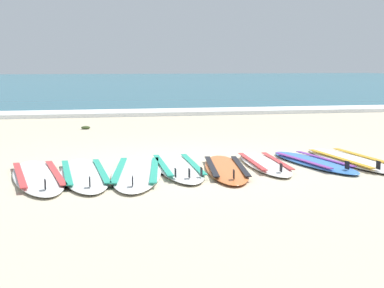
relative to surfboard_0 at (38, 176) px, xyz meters
name	(u,v)px	position (x,y,z in m)	size (l,w,h in m)	color
ground_plane	(187,165)	(2.06, 0.64, -0.04)	(80.00, 80.00, 0.00)	#C1B599
sea	(94,81)	(2.06, 38.27, 0.01)	(80.00, 60.00, 0.10)	#23667A
wave_foam_strip	(131,113)	(2.06, 8.96, 0.02)	(80.00, 1.39, 0.11)	white
surfboard_0	(38,176)	(0.00, 0.00, 0.00)	(0.96, 2.53, 0.18)	white
surfboard_1	(84,174)	(0.58, 0.03, 0.00)	(0.73, 2.46, 0.18)	white
surfboard_2	(137,172)	(1.27, 0.02, 0.00)	(1.03, 2.64, 0.18)	white
surfboard_3	(178,167)	(1.87, 0.29, 0.00)	(0.66, 2.39, 0.18)	white
surfboard_4	(226,169)	(2.49, 0.03, 0.00)	(0.88, 2.26, 0.18)	orange
surfboard_5	(264,163)	(3.14, 0.30, 0.00)	(0.65, 2.09, 0.18)	white
surfboard_6	(313,162)	(3.88, 0.28, 0.00)	(0.84, 2.13, 0.18)	#3875CC
surfboard_7	(352,160)	(4.52, 0.31, 0.00)	(0.80, 2.51, 0.18)	white
seaweed_clump_near_shoreline	(86,128)	(0.71, 5.52, 0.00)	(0.20, 0.16, 0.07)	#384723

